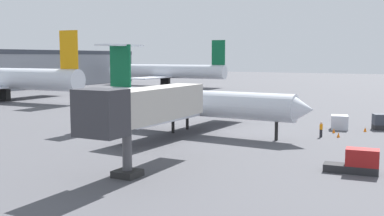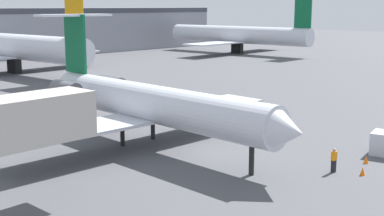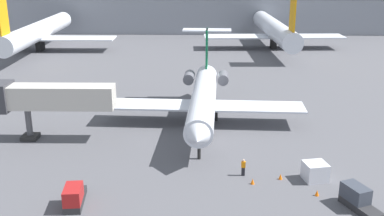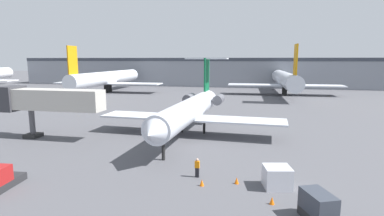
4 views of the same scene
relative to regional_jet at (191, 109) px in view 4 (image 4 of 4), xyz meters
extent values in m
cube|color=#4C4C51|center=(0.40, -5.86, -3.58)|extent=(400.00, 400.00, 0.10)
cylinder|color=silver|center=(-0.03, -0.75, -0.05)|extent=(3.90, 24.03, 2.99)
cone|color=silver|center=(-0.51, -13.51, -0.05)|extent=(2.92, 2.31, 2.84)
cone|color=silver|center=(0.46, 12.11, -0.05)|extent=(2.64, 2.69, 2.54)
cube|color=silver|center=(6.70, -0.01, -1.24)|extent=(11.76, 4.84, 0.24)
cube|color=silver|center=(-6.68, 0.50, -1.24)|extent=(11.76, 4.84, 0.24)
cylinder|color=#595960|center=(2.71, 8.12, 0.35)|extent=(1.62, 3.25, 1.50)
cylinder|color=#595960|center=(-2.08, 8.30, 0.35)|extent=(1.62, 3.25, 1.50)
cube|color=#0C5933|center=(0.39, 10.21, 4.13)|extent=(0.36, 3.21, 5.36)
cube|color=silver|center=(0.39, 10.21, 6.71)|extent=(6.89, 2.66, 0.20)
cylinder|color=black|center=(-0.41, -10.71, -2.54)|extent=(0.36, 0.36, 1.99)
cylinder|color=black|center=(1.65, 1.19, -2.54)|extent=(0.36, 0.36, 1.99)
cylinder|color=black|center=(-1.55, 1.31, -2.54)|extent=(0.36, 0.36, 1.99)
cube|color=#B7B2A8|center=(-16.62, -5.66, 1.55)|extent=(13.28, 2.78, 2.60)
cube|color=#333338|center=(-22.85, -5.74, 1.55)|extent=(2.44, 3.23, 3.20)
cylinder|color=#4C4C51|center=(-19.93, -5.70, -1.64)|extent=(0.70, 0.70, 3.78)
cube|color=#262626|center=(-19.93, -5.70, -3.28)|extent=(1.80, 1.80, 0.50)
cube|color=black|center=(3.86, -14.42, -3.11)|extent=(0.32, 0.24, 0.85)
cube|color=orange|center=(3.86, -14.42, -2.38)|extent=(0.40, 0.26, 0.60)
sphere|color=tan|center=(3.86, -14.42, -1.96)|extent=(0.24, 0.24, 0.24)
cube|color=#333842|center=(12.74, -19.88, -2.28)|extent=(2.24, 2.76, 1.30)
cube|color=#262628|center=(-10.80, -20.00, -3.23)|extent=(1.84, 4.13, 0.60)
cube|color=silver|center=(10.51, -15.14, -2.68)|extent=(2.42, 2.35, 1.72)
cone|color=orange|center=(4.60, -16.15, -3.26)|extent=(0.36, 0.36, 0.55)
cone|color=orange|center=(10.03, -18.19, -3.26)|extent=(0.36, 0.36, 0.55)
cone|color=orange|center=(7.32, -15.12, -3.26)|extent=(0.36, 0.36, 0.55)
cube|color=gray|center=(0.40, 80.37, 1.79)|extent=(172.53, 19.31, 10.65)
cube|color=#333842|center=(0.40, 70.92, 6.51)|extent=(172.53, 0.60, 1.20)
cylinder|color=silver|center=(-37.03, 47.05, 0.88)|extent=(4.79, 40.23, 4.03)
cube|color=orange|center=(-36.68, 28.97, 6.39)|extent=(0.38, 4.00, 7.00)
cube|color=silver|center=(-37.03, 47.05, -0.73)|extent=(33.85, 6.64, 0.30)
cube|color=black|center=(-37.03, 47.05, -2.33)|extent=(1.20, 2.80, 2.40)
cylinder|color=silver|center=(15.96, 51.24, 0.95)|extent=(5.90, 38.23, 4.16)
cube|color=orange|center=(16.74, 34.21, 6.53)|extent=(0.48, 4.01, 7.00)
cube|color=silver|center=(15.96, 51.24, -0.73)|extent=(32.23, 7.46, 0.30)
cube|color=black|center=(15.96, 51.24, -2.33)|extent=(1.20, 2.80, 2.40)
camera|label=1|loc=(-46.86, -25.66, 5.31)|focal=43.05mm
camera|label=2|loc=(-27.38, -30.65, 7.51)|focal=48.89mm
camera|label=3|loc=(0.07, -54.15, 16.24)|focal=42.74mm
camera|label=4|loc=(8.88, -39.08, 6.61)|focal=28.43mm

